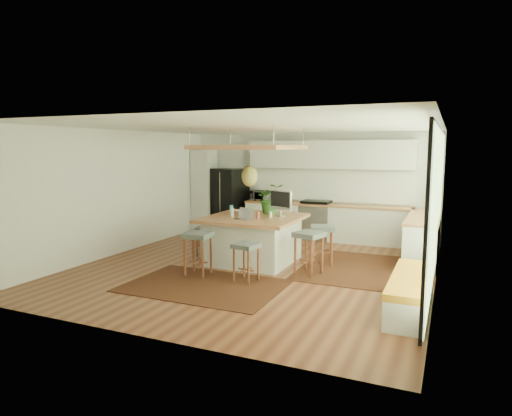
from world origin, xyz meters
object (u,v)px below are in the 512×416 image
at_px(microwave, 260,194).
at_px(island_plant, 270,202).
at_px(stool_near_left, 198,256).
at_px(monitor, 281,203).
at_px(stool_right_front, 309,255).
at_px(island, 253,239).
at_px(stool_near_right, 246,261).
at_px(stool_left_side, 205,240).
at_px(fridge, 230,199).
at_px(laptop, 243,213).
at_px(stool_right_back, 322,247).

bearing_deg(microwave, island_plant, -53.64).
distance_m(stool_near_left, monitor, 2.05).
relative_size(stool_near_left, stool_right_front, 1.00).
xyz_separation_m(island, stool_near_right, (0.45, -1.31, -0.11)).
bearing_deg(stool_near_right, stool_near_left, 178.31).
relative_size(stool_near_left, stool_near_right, 1.17).
distance_m(stool_left_side, monitor, 1.85).
height_order(fridge, stool_near_right, fridge).
relative_size(stool_near_left, stool_left_side, 1.26).
relative_size(island, stool_near_left, 2.35).
height_order(island, stool_right_front, island).
bearing_deg(stool_left_side, laptop, -22.43).
distance_m(island, stool_right_back, 1.40).
height_order(monitor, microwave, monitor).
xyz_separation_m(stool_near_left, island_plant, (0.69, 1.83, 0.82)).
bearing_deg(laptop, stool_left_side, 166.76).
bearing_deg(island_plant, laptop, -101.32).
height_order(stool_right_back, island_plant, island_plant).
relative_size(stool_right_front, laptop, 2.34).
relative_size(laptop, monitor, 0.59).
height_order(island, monitor, monitor).
relative_size(stool_right_back, monitor, 1.35).
bearing_deg(monitor, stool_right_front, -19.44).
bearing_deg(stool_near_left, stool_right_front, 24.42).
bearing_deg(laptop, island_plant, 87.87).
relative_size(fridge, stool_right_back, 2.26).
height_order(stool_near_left, stool_left_side, stool_near_left).
bearing_deg(island_plant, stool_near_right, -80.98).
relative_size(monitor, microwave, 1.20).
bearing_deg(stool_right_front, microwave, 126.10).
distance_m(stool_right_back, stool_left_side, 2.52).
bearing_deg(fridge, stool_right_front, -24.68).
relative_size(microwave, island_plant, 0.75).
height_order(stool_right_front, monitor, monitor).
relative_size(stool_left_side, microwave, 1.31).
relative_size(stool_near_left, microwave, 1.64).
distance_m(fridge, laptop, 3.68).
height_order(stool_right_back, monitor, monitor).
xyz_separation_m(fridge, stool_right_back, (3.27, -2.39, -0.57)).
height_order(island, laptop, laptop).
bearing_deg(monitor, island_plant, 163.88).
height_order(monitor, island_plant, monitor).
xyz_separation_m(stool_near_left, stool_left_side, (-0.62, 1.33, 0.00)).
bearing_deg(monitor, fridge, 156.59).
bearing_deg(fridge, microwave, 19.66).
bearing_deg(monitor, stool_near_left, -100.58).
xyz_separation_m(stool_near_right, stool_right_back, (0.90, 1.67, 0.00)).
xyz_separation_m(fridge, stool_left_side, (0.78, -2.70, -0.57)).
distance_m(stool_near_left, stool_right_front, 2.03).
height_order(stool_near_right, laptop, laptop).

